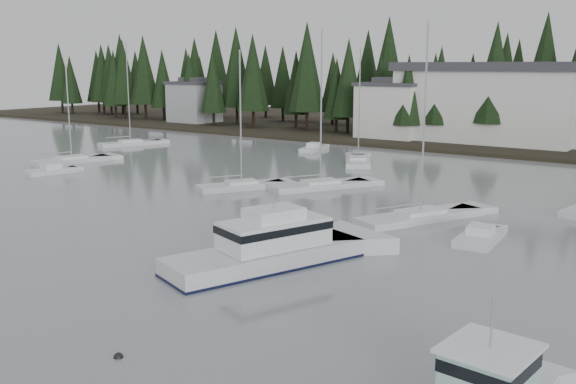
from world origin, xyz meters
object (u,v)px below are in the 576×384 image
object	(u,v)px
sailboat_6	(358,162)
runabout_1	(480,239)
house_far_west	(194,101)
sailboat_4	(420,219)
harbor_inn	(502,104)
sailboat_2	(72,162)
house_west	(392,109)
cabin_cruiser_center	(268,252)
runabout_3	(314,149)
sailboat_7	(320,187)
sailboat_1	(131,144)
runabout_0	(52,172)
sailboat_5	(242,188)

from	to	relation	value
sailboat_6	runabout_1	world-z (taller)	sailboat_6
house_far_west	sailboat_4	world-z (taller)	sailboat_4
house_far_west	sailboat_4	bearing A→B (deg)	-34.42
harbor_inn	sailboat_2	world-z (taller)	harbor_inn
house_west	cabin_cruiser_center	bearing A→B (deg)	-69.31
sailboat_6	runabout_1	xyz separation A→B (m)	(22.79, -24.31, 0.05)
house_far_west	runabout_1	world-z (taller)	house_far_west
runabout_3	runabout_1	bearing A→B (deg)	-146.65
house_west	sailboat_7	xyz separation A→B (m)	(11.98, -37.61, -4.57)
harbor_inn	runabout_1	bearing A→B (deg)	-73.38
sailboat_6	sailboat_1	bearing A→B (deg)	66.96
sailboat_1	sailboat_4	bearing A→B (deg)	-88.69
house_far_west	runabout_0	xyz separation A→B (m)	(27.08, -49.10, -4.27)
house_far_west	sailboat_7	world-z (taller)	sailboat_7
sailboat_5	house_west	bearing A→B (deg)	38.37
harbor_inn	sailboat_4	world-z (taller)	sailboat_4
house_far_west	sailboat_1	xyz separation A→B (m)	(15.08, -28.39, -4.31)
house_far_west	cabin_cruiser_center	world-z (taller)	house_far_west
house_west	harbor_inn	distance (m)	15.45
sailboat_4	sailboat_5	size ratio (longest dim) A/B	1.12
cabin_cruiser_center	sailboat_6	xyz separation A→B (m)	(-14.90, 36.10, -0.67)
runabout_1	sailboat_2	bearing A→B (deg)	78.39
runabout_3	harbor_inn	bearing A→B (deg)	-56.84
runabout_1	sailboat_1	bearing A→B (deg)	65.01
runabout_3	sailboat_4	bearing A→B (deg)	-148.81
sailboat_4	sailboat_5	distance (m)	18.17
sailboat_7	runabout_1	distance (m)	20.11
cabin_cruiser_center	runabout_0	xyz separation A→B (m)	(-36.99, 11.33, -0.62)
harbor_inn	sailboat_4	bearing A→B (deg)	-78.64
sailboat_2	runabout_1	world-z (taller)	sailboat_2
house_far_west	sailboat_6	xyz separation A→B (m)	(49.17, -24.32, -4.33)
runabout_0	runabout_1	distance (m)	44.88
house_far_west	runabout_3	world-z (taller)	house_far_west
harbor_inn	sailboat_1	xyz separation A→B (m)	(-41.97, -29.73, -5.68)
harbor_inn	sailboat_1	world-z (taller)	sailboat_1
house_west	runabout_0	world-z (taller)	house_west
house_west	sailboat_7	size ratio (longest dim) A/B	0.65
sailboat_7	sailboat_6	bearing A→B (deg)	46.82
sailboat_2	sailboat_4	bearing A→B (deg)	-81.72
sailboat_2	runabout_3	world-z (taller)	sailboat_2
runabout_1	sailboat_7	bearing A→B (deg)	57.94
sailboat_2	sailboat_6	world-z (taller)	sailboat_6
cabin_cruiser_center	sailboat_2	size ratio (longest dim) A/B	1.07
harbor_inn	runabout_0	size ratio (longest dim) A/B	5.46
sailboat_2	sailboat_7	bearing A→B (deg)	-72.19
sailboat_2	runabout_1	bearing A→B (deg)	-84.93
harbor_inn	sailboat_7	xyz separation A→B (m)	(-3.06, -40.95, -5.69)
sailboat_6	house_west	bearing A→B (deg)	-12.05
runabout_0	house_far_west	bearing A→B (deg)	40.34
harbor_inn	sailboat_6	size ratio (longest dim) A/B	2.21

